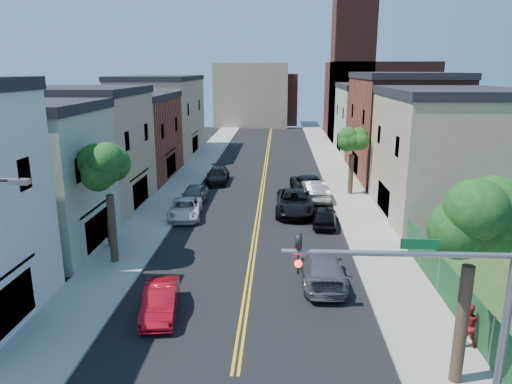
# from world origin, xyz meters

# --- Properties ---
(sidewalk_left) EXTENTS (3.20, 100.00, 0.15)m
(sidewalk_left) POSITION_xyz_m (-7.90, 40.00, 0.07)
(sidewalk_left) COLOR gray
(sidewalk_left) RESTS_ON ground
(sidewalk_right) EXTENTS (3.20, 100.00, 0.15)m
(sidewalk_right) POSITION_xyz_m (7.90, 40.00, 0.07)
(sidewalk_right) COLOR gray
(sidewalk_right) RESTS_ON ground
(curb_left) EXTENTS (0.30, 100.00, 0.15)m
(curb_left) POSITION_xyz_m (-6.15, 40.00, 0.07)
(curb_left) COLOR gray
(curb_left) RESTS_ON ground
(curb_right) EXTENTS (0.30, 100.00, 0.15)m
(curb_right) POSITION_xyz_m (6.15, 40.00, 0.07)
(curb_right) COLOR gray
(curb_right) RESTS_ON ground
(bldg_left_palegrn) EXTENTS (9.00, 8.00, 8.50)m
(bldg_left_palegrn) POSITION_xyz_m (-14.00, 16.00, 4.25)
(bldg_left_palegrn) COLOR gray
(bldg_left_palegrn) RESTS_ON ground
(bldg_left_tan_near) EXTENTS (9.00, 10.00, 9.00)m
(bldg_left_tan_near) POSITION_xyz_m (-14.00, 25.00, 4.50)
(bldg_left_tan_near) COLOR #998466
(bldg_left_tan_near) RESTS_ON ground
(bldg_left_brick) EXTENTS (9.00, 12.00, 8.00)m
(bldg_left_brick) POSITION_xyz_m (-14.00, 36.00, 4.00)
(bldg_left_brick) COLOR brown
(bldg_left_brick) RESTS_ON ground
(bldg_left_tan_far) EXTENTS (9.00, 16.00, 9.50)m
(bldg_left_tan_far) POSITION_xyz_m (-14.00, 50.00, 4.75)
(bldg_left_tan_far) COLOR #998466
(bldg_left_tan_far) RESTS_ON ground
(bldg_right_tan) EXTENTS (9.00, 12.00, 9.00)m
(bldg_right_tan) POSITION_xyz_m (14.00, 24.00, 4.50)
(bldg_right_tan) COLOR #998466
(bldg_right_tan) RESTS_ON ground
(bldg_right_brick) EXTENTS (9.00, 14.00, 10.00)m
(bldg_right_brick) POSITION_xyz_m (14.00, 38.00, 5.00)
(bldg_right_brick) COLOR brown
(bldg_right_brick) RESTS_ON ground
(bldg_right_palegrn) EXTENTS (9.00, 12.00, 8.50)m
(bldg_right_palegrn) POSITION_xyz_m (14.00, 52.00, 4.25)
(bldg_right_palegrn) COLOR gray
(bldg_right_palegrn) RESTS_ON ground
(church) EXTENTS (16.20, 14.20, 22.60)m
(church) POSITION_xyz_m (16.33, 67.07, 7.24)
(church) COLOR #4C2319
(church) RESTS_ON ground
(backdrop_left) EXTENTS (14.00, 8.00, 12.00)m
(backdrop_left) POSITION_xyz_m (-4.00, 82.00, 6.00)
(backdrop_left) COLOR #998466
(backdrop_left) RESTS_ON ground
(backdrop_center) EXTENTS (10.00, 8.00, 10.00)m
(backdrop_center) POSITION_xyz_m (0.00, 86.00, 5.00)
(backdrop_center) COLOR brown
(backdrop_center) RESTS_ON ground
(fence_right) EXTENTS (0.04, 15.00, 1.90)m
(fence_right) POSITION_xyz_m (9.50, 9.50, 1.10)
(fence_right) COLOR #143F1E
(fence_right) RESTS_ON sidewalk_right
(tree_left_mid) EXTENTS (5.20, 5.20, 9.29)m
(tree_left_mid) POSITION_xyz_m (-7.88, 14.01, 6.58)
(tree_left_mid) COLOR #3D2B1E
(tree_left_mid) RESTS_ON sidewalk_left
(tree_right_corner) EXTENTS (5.80, 5.80, 10.35)m
(tree_right_corner) POSITION_xyz_m (7.93, 4.01, 7.31)
(tree_right_corner) COLOR #3D2B1E
(tree_right_corner) RESTS_ON sidewalk_right
(tree_right_far) EXTENTS (4.40, 4.40, 8.03)m
(tree_right_far) POSITION_xyz_m (7.92, 30.01, 5.76)
(tree_right_far) COLOR #3D2B1E
(tree_right_far) RESTS_ON sidewalk_right
(traffic_signal) EXTENTS (5.50, 0.31, 7.20)m
(traffic_signal) POSITION_xyz_m (5.87, -0.50, 4.79)
(traffic_signal) COLOR slate
(traffic_signal) RESTS_ON sidewalk_right
(red_sedan) EXTENTS (2.00, 4.31, 1.37)m
(red_sedan) POSITION_xyz_m (-3.80, 8.34, 0.68)
(red_sedan) COLOR #AC0B17
(red_sedan) RESTS_ON ground
(white_pickup) EXTENTS (2.78, 5.20, 1.39)m
(white_pickup) POSITION_xyz_m (-5.50, 22.82, 0.70)
(white_pickup) COLOR silver
(white_pickup) RESTS_ON ground
(grey_car_left) EXTENTS (2.08, 4.70, 1.57)m
(grey_car_left) POSITION_xyz_m (-5.50, 26.47, 0.79)
(grey_car_left) COLOR #57595F
(grey_car_left) RESTS_ON ground
(black_car_left) EXTENTS (2.14, 5.15, 1.49)m
(black_car_left) POSITION_xyz_m (-4.52, 34.07, 0.74)
(black_car_left) COLOR black
(black_car_left) RESTS_ON ground
(grey_car_right) EXTENTS (2.32, 5.51, 1.59)m
(grey_car_right) POSITION_xyz_m (3.85, 12.01, 0.79)
(grey_car_right) COLOR #4F5055
(grey_car_right) RESTS_ON ground
(black_car_right) EXTENTS (2.03, 4.27, 1.41)m
(black_car_right) POSITION_xyz_m (4.85, 21.45, 0.70)
(black_car_right) COLOR black
(black_car_right) RESTS_ON ground
(silver_car_right) EXTENTS (2.50, 5.40, 1.71)m
(silver_car_right) POSITION_xyz_m (4.53, 28.33, 0.86)
(silver_car_right) COLOR #9A9DA1
(silver_car_right) RESTS_ON ground
(dark_car_right_far) EXTENTS (3.51, 6.25, 1.65)m
(dark_car_right_far) POSITION_xyz_m (4.22, 30.86, 0.83)
(dark_car_right_far) COLOR black
(dark_car_right_far) RESTS_ON ground
(black_suv_lane) EXTENTS (3.03, 6.34, 1.74)m
(black_suv_lane) POSITION_xyz_m (2.80, 24.37, 0.87)
(black_suv_lane) COLOR black
(black_suv_lane) RESTS_ON ground
(pedestrian_left) EXTENTS (0.50, 0.65, 1.60)m
(pedestrian_left) POSITION_xyz_m (-8.98, 16.42, 0.95)
(pedestrian_left) COLOR #24242B
(pedestrian_left) RESTS_ON sidewalk_left
(pedestrian_right) EXTENTS (0.98, 0.82, 1.81)m
(pedestrian_right) POSITION_xyz_m (9.10, 6.27, 1.05)
(pedestrian_right) COLOR #A5191E
(pedestrian_right) RESTS_ON sidewalk_right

